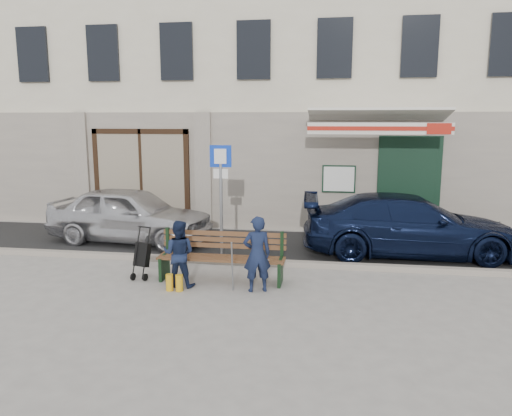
% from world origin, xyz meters
% --- Properties ---
extents(ground, '(80.00, 80.00, 0.00)m').
position_xyz_m(ground, '(0.00, 0.00, 0.00)').
color(ground, '#9E9991').
rests_on(ground, ground).
extents(asphalt_lane, '(60.00, 3.20, 0.01)m').
position_xyz_m(asphalt_lane, '(0.00, 3.10, 0.01)').
color(asphalt_lane, '#282828').
rests_on(asphalt_lane, ground).
extents(curb, '(60.00, 0.18, 0.12)m').
position_xyz_m(curb, '(0.00, 1.50, 0.06)').
color(curb, '#9E9384').
rests_on(curb, ground).
extents(building, '(20.00, 8.27, 10.00)m').
position_xyz_m(building, '(0.01, 8.45, 4.97)').
color(building, beige).
rests_on(building, ground).
extents(car_silver, '(4.25, 2.11, 1.39)m').
position_xyz_m(car_silver, '(-2.79, 3.00, 0.70)').
color(car_silver, silver).
rests_on(car_silver, ground).
extents(car_navy, '(4.80, 2.13, 1.37)m').
position_xyz_m(car_navy, '(3.86, 2.81, 0.68)').
color(car_navy, black).
rests_on(car_navy, ground).
extents(parking_sign, '(0.46, 0.08, 2.48)m').
position_xyz_m(parking_sign, '(-0.20, 1.77, 1.65)').
color(parking_sign, gray).
rests_on(parking_sign, ground).
extents(bench, '(2.40, 1.17, 0.98)m').
position_xyz_m(bench, '(0.06, 0.38, 0.46)').
color(bench, brown).
rests_on(bench, ground).
extents(man, '(0.58, 0.48, 1.36)m').
position_xyz_m(man, '(0.86, -0.08, 0.68)').
color(man, '#151F3C').
rests_on(man, ground).
extents(woman, '(0.61, 0.49, 1.23)m').
position_xyz_m(woman, '(-0.59, -0.02, 0.62)').
color(woman, '#151F3C').
rests_on(woman, ground).
extents(stroller, '(0.34, 0.44, 0.98)m').
position_xyz_m(stroller, '(-1.44, 0.34, 0.44)').
color(stroller, black).
rests_on(stroller, ground).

